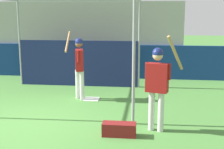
% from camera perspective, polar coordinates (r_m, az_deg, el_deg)
% --- Properties ---
extents(ground_plane, '(60.00, 60.00, 0.00)m').
position_cam_1_polar(ground_plane, '(7.53, -15.43, -8.78)').
color(ground_plane, '#477F38').
extents(outfield_wall, '(24.00, 0.12, 1.31)m').
position_cam_1_polar(outfield_wall, '(12.45, -6.17, 2.52)').
color(outfield_wall, navy).
rests_on(outfield_wall, ground).
extents(bleacher_section, '(8.15, 3.20, 2.99)m').
position_cam_1_polar(bleacher_section, '(13.97, -4.72, 6.94)').
color(bleacher_section, '#9E9E99').
rests_on(bleacher_section, ground).
extents(batting_cage, '(4.25, 3.70, 2.97)m').
position_cam_1_polar(batting_cage, '(10.32, -6.86, 4.06)').
color(batting_cage, gray).
rests_on(batting_cage, ground).
extents(home_plate, '(0.44, 0.44, 0.02)m').
position_cam_1_polar(home_plate, '(9.29, -3.74, -4.50)').
color(home_plate, white).
rests_on(home_plate, ground).
extents(player_batter, '(0.60, 0.85, 1.98)m').
position_cam_1_polar(player_batter, '(9.14, -6.06, 2.22)').
color(player_batter, silver).
rests_on(player_batter, ground).
extents(player_waiting, '(0.81, 0.50, 2.09)m').
position_cam_1_polar(player_waiting, '(6.65, 8.32, -1.19)').
color(player_waiting, silver).
rests_on(player_waiting, ground).
extents(equipment_bag, '(0.70, 0.28, 0.28)m').
position_cam_1_polar(equipment_bag, '(6.58, 1.31, -10.00)').
color(equipment_bag, maroon).
rests_on(equipment_bag, ground).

